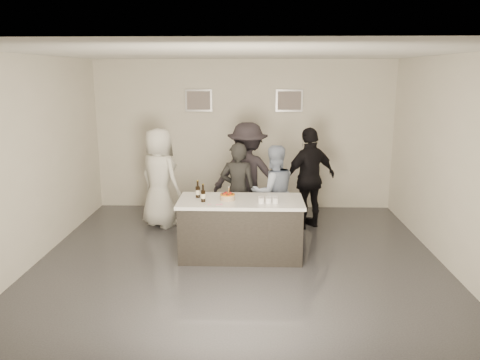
{
  "coord_description": "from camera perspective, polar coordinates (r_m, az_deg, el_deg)",
  "views": [
    {
      "loc": [
        0.22,
        -6.42,
        2.76
      ],
      "look_at": [
        0.0,
        0.5,
        1.15
      ],
      "focal_mm": 35.0,
      "sensor_mm": 36.0,
      "label": 1
    }
  ],
  "objects": [
    {
      "name": "person_main_blue",
      "position": [
        7.82,
        4.11,
        -1.51
      ],
      "size": [
        0.92,
        0.8,
        1.59
      ],
      "primitive_type": "imported",
      "rotation": [
        0.0,
        0.0,
        3.44
      ],
      "color": "#9AAAC9",
      "rests_on": "ground"
    },
    {
      "name": "picture_left",
      "position": [
        9.47,
        -5.05,
        9.64
      ],
      "size": [
        0.54,
        0.04,
        0.44
      ],
      "primitive_type": "cube",
      "color": "#B2B2B7",
      "rests_on": "wall_back"
    },
    {
      "name": "wall_left",
      "position": [
        7.29,
        -24.43,
        1.96
      ],
      "size": [
        0.04,
        6.0,
        3.0
      ],
      "primitive_type": "cube",
      "color": "silver",
      "rests_on": "ground"
    },
    {
      "name": "beer_bottle_a",
      "position": [
        7.07,
        -5.17,
        -1.13
      ],
      "size": [
        0.07,
        0.07,
        0.26
      ],
      "primitive_type": "cylinder",
      "color": "black",
      "rests_on": "bar_counter"
    },
    {
      "name": "wall_front",
      "position": [
        3.65,
        -1.72,
        -7.07
      ],
      "size": [
        6.0,
        0.04,
        3.0
      ],
      "primitive_type": "cube",
      "color": "silver",
      "rests_on": "ground"
    },
    {
      "name": "bar_counter",
      "position": [
        7.1,
        0.09,
        -5.91
      ],
      "size": [
        1.86,
        0.86,
        0.9
      ],
      "primitive_type": "cube",
      "color": "white",
      "rests_on": "ground"
    },
    {
      "name": "cake",
      "position": [
        6.95,
        -1.54,
        -2.12
      ],
      "size": [
        0.22,
        0.22,
        0.08
      ],
      "primitive_type": "cylinder",
      "color": "orange",
      "rests_on": "bar_counter"
    },
    {
      "name": "beer_bottle_b",
      "position": [
        6.84,
        -4.52,
        -1.6
      ],
      "size": [
        0.07,
        0.07,
        0.26
      ],
      "primitive_type": "cylinder",
      "color": "black",
      "rests_on": "bar_counter"
    },
    {
      "name": "wall_back",
      "position": [
        9.51,
        0.47,
        5.47
      ],
      "size": [
        6.0,
        0.04,
        3.0
      ],
      "primitive_type": "cube",
      "color": "silver",
      "rests_on": "ground"
    },
    {
      "name": "person_guest_right",
      "position": [
        8.42,
        8.5,
        0.22
      ],
      "size": [
        1.14,
        0.92,
        1.81
      ],
      "primitive_type": "imported",
      "rotation": [
        0.0,
        0.0,
        3.67
      ],
      "color": "black",
      "rests_on": "ground"
    },
    {
      "name": "picture_right",
      "position": [
        9.43,
        6.03,
        9.61
      ],
      "size": [
        0.54,
        0.04,
        0.44
      ],
      "primitive_type": "cube",
      "color": "#B2B2B7",
      "rests_on": "wall_back"
    },
    {
      "name": "wall_right",
      "position": [
        7.11,
        24.81,
        1.67
      ],
      "size": [
        0.04,
        6.0,
        3.0
      ],
      "primitive_type": "cube",
      "color": "silver",
      "rests_on": "ground"
    },
    {
      "name": "floor",
      "position": [
        6.99,
        -0.13,
        -10.16
      ],
      "size": [
        6.0,
        6.0,
        0.0
      ],
      "primitive_type": "plane",
      "color": "#3D3D42",
      "rests_on": "ground"
    },
    {
      "name": "person_guest_back",
      "position": [
        8.35,
        0.91,
        0.55
      ],
      "size": [
        1.25,
        0.75,
        1.9
      ],
      "primitive_type": "imported",
      "rotation": [
        0.0,
        0.0,
        3.1
      ],
      "color": "black",
      "rests_on": "ground"
    },
    {
      "name": "candles",
      "position": [
        6.72,
        -2.95,
        -2.98
      ],
      "size": [
        0.24,
        0.08,
        0.01
      ],
      "primitive_type": "cube",
      "color": "pink",
      "rests_on": "bar_counter"
    },
    {
      "name": "person_main_black",
      "position": [
        7.83,
        -0.26,
        -1.3
      ],
      "size": [
        0.61,
        0.42,
        1.63
      ],
      "primitive_type": "imported",
      "rotation": [
        0.0,
        0.0,
        3.09
      ],
      "color": "black",
      "rests_on": "ground"
    },
    {
      "name": "ceiling",
      "position": [
        6.43,
        -0.14,
        15.23
      ],
      "size": [
        6.0,
        6.0,
        0.0
      ],
      "primitive_type": "plane",
      "rotation": [
        3.14,
        0.0,
        0.0
      ],
      "color": "white"
    },
    {
      "name": "tumbler_cluster",
      "position": [
        6.83,
        3.48,
        -2.39
      ],
      "size": [
        0.3,
        0.19,
        0.08
      ],
      "primitive_type": "cube",
      "color": "gold",
      "rests_on": "bar_counter"
    },
    {
      "name": "person_guest_left",
      "position": [
        8.53,
        -9.78,
        0.26
      ],
      "size": [
        1.04,
        0.97,
        1.79
      ],
      "primitive_type": "imported",
      "rotation": [
        0.0,
        0.0,
        2.52
      ],
      "color": "white",
      "rests_on": "ground"
    }
  ]
}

